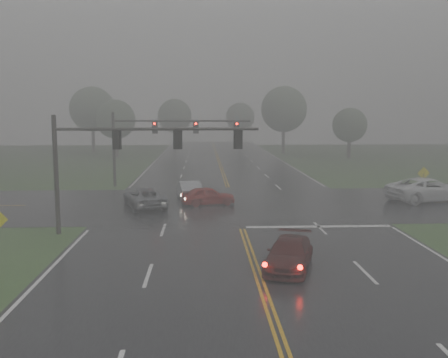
{
  "coord_description": "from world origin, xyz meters",
  "views": [
    {
      "loc": [
        -2.24,
        -13.8,
        6.62
      ],
      "look_at": [
        -0.96,
        16.0,
        2.65
      ],
      "focal_mm": 40.0,
      "sensor_mm": 36.0,
      "label": 1
    }
  ],
  "objects_px": {
    "car_grey": "(145,208)",
    "signal_gantry_far": "(157,134)",
    "signal_gantry_near": "(118,151)",
    "sedan_maroon": "(289,268)",
    "sedan_red": "(208,205)",
    "sedan_silver": "(189,200)",
    "pickup_white": "(427,201)"
  },
  "relations": [
    {
      "from": "pickup_white",
      "to": "signal_gantry_far",
      "type": "height_order",
      "value": "signal_gantry_far"
    },
    {
      "from": "sedan_maroon",
      "to": "signal_gantry_far",
      "type": "height_order",
      "value": "signal_gantry_far"
    },
    {
      "from": "sedan_maroon",
      "to": "car_grey",
      "type": "relative_size",
      "value": 0.86
    },
    {
      "from": "car_grey",
      "to": "signal_gantry_far",
      "type": "bearing_deg",
      "value": -108.71
    },
    {
      "from": "sedan_silver",
      "to": "car_grey",
      "type": "xyz_separation_m",
      "value": [
        -3.03,
        -3.16,
        0.0
      ]
    },
    {
      "from": "car_grey",
      "to": "sedan_red",
      "type": "bearing_deg",
      "value": 171.81
    },
    {
      "from": "sedan_silver",
      "to": "signal_gantry_far",
      "type": "distance_m",
      "value": 9.19
    },
    {
      "from": "car_grey",
      "to": "signal_gantry_far",
      "type": "height_order",
      "value": "signal_gantry_far"
    },
    {
      "from": "sedan_red",
      "to": "car_grey",
      "type": "height_order",
      "value": "car_grey"
    },
    {
      "from": "car_grey",
      "to": "pickup_white",
      "type": "height_order",
      "value": "pickup_white"
    },
    {
      "from": "sedan_maroon",
      "to": "car_grey",
      "type": "height_order",
      "value": "car_grey"
    },
    {
      "from": "sedan_maroon",
      "to": "sedan_red",
      "type": "distance_m",
      "value": 15.34
    },
    {
      "from": "car_grey",
      "to": "pickup_white",
      "type": "xyz_separation_m",
      "value": [
        21.02,
        1.66,
        0.0
      ]
    },
    {
      "from": "car_grey",
      "to": "signal_gantry_far",
      "type": "xyz_separation_m",
      "value": [
        -0.01,
        10.44,
        4.71
      ]
    },
    {
      "from": "sedan_silver",
      "to": "sedan_red",
      "type": "bearing_deg",
      "value": 112.72
    },
    {
      "from": "car_grey",
      "to": "sedan_silver",
      "type": "bearing_deg",
      "value": -152.57
    },
    {
      "from": "sedan_maroon",
      "to": "sedan_silver",
      "type": "xyz_separation_m",
      "value": [
        -4.73,
        17.31,
        0.0
      ]
    },
    {
      "from": "signal_gantry_far",
      "to": "signal_gantry_near",
      "type": "bearing_deg",
      "value": -91.51
    },
    {
      "from": "sedan_maroon",
      "to": "pickup_white",
      "type": "relative_size",
      "value": 0.69
    },
    {
      "from": "signal_gantry_near",
      "to": "sedan_maroon",
      "type": "bearing_deg",
      "value": -39.15
    },
    {
      "from": "sedan_maroon",
      "to": "signal_gantry_near",
      "type": "distance_m",
      "value": 11.57
    },
    {
      "from": "sedan_silver",
      "to": "signal_gantry_near",
      "type": "xyz_separation_m",
      "value": [
        -3.51,
        -10.6,
        4.56
      ]
    },
    {
      "from": "sedan_red",
      "to": "pickup_white",
      "type": "distance_m",
      "value": 16.58
    },
    {
      "from": "car_grey",
      "to": "signal_gantry_near",
      "type": "xyz_separation_m",
      "value": [
        -0.48,
        -7.44,
        4.56
      ]
    },
    {
      "from": "pickup_white",
      "to": "sedan_red",
      "type": "bearing_deg",
      "value": 77.66
    },
    {
      "from": "car_grey",
      "to": "signal_gantry_near",
      "type": "bearing_deg",
      "value": 67.51
    },
    {
      "from": "sedan_red",
      "to": "car_grey",
      "type": "relative_size",
      "value": 0.77
    },
    {
      "from": "sedan_maroon",
      "to": "car_grey",
      "type": "xyz_separation_m",
      "value": [
        -7.76,
        14.15,
        0.0
      ]
    },
    {
      "from": "sedan_maroon",
      "to": "sedan_red",
      "type": "xyz_separation_m",
      "value": [
        -3.3,
        14.98,
        0.0
      ]
    },
    {
      "from": "sedan_red",
      "to": "signal_gantry_far",
      "type": "xyz_separation_m",
      "value": [
        -4.48,
        9.61,
        4.71
      ]
    },
    {
      "from": "sedan_red",
      "to": "signal_gantry_far",
      "type": "height_order",
      "value": "signal_gantry_far"
    },
    {
      "from": "signal_gantry_near",
      "to": "pickup_white",
      "type": "bearing_deg",
      "value": 22.92
    }
  ]
}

